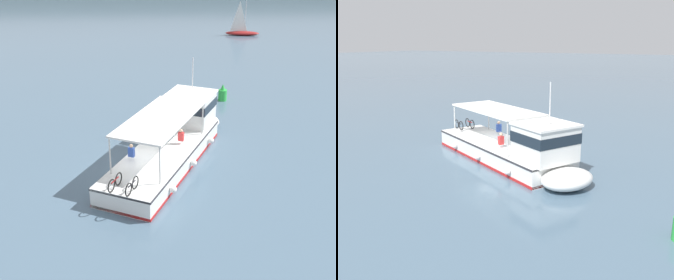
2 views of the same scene
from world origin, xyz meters
The scene contains 2 objects.
ground_plane centered at (0.00, 0.00, 0.00)m, with size 400.00×400.00×0.00m, color slate.
ferry_main centered at (1.89, 2.35, 1.01)m, with size 8.28×12.79×5.32m.
Camera 2 is at (21.47, 13.36, 7.37)m, focal length 41.70 mm.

